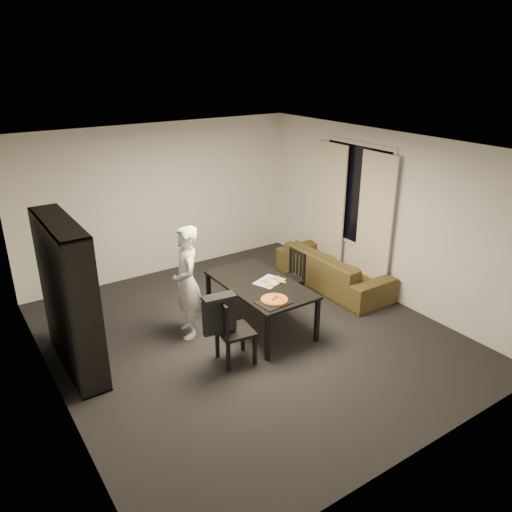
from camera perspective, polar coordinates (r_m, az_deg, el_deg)
room at (r=6.44m, az=-0.89°, el=0.88°), size 5.01×5.51×2.61m
window_pane at (r=8.32m, az=11.40°, el=6.85°), size 0.02×1.40×1.60m
window_frame at (r=8.32m, az=11.38°, el=6.85°), size 0.03×1.52×1.72m
curtain_left at (r=8.02m, az=13.38°, el=3.49°), size 0.03×0.70×2.25m
curtain_right at (r=8.72m, az=8.44°, el=5.35°), size 0.03×0.70×2.25m
bookshelf at (r=6.34m, az=-20.59°, el=-4.42°), size 0.35×1.50×1.90m
dining_table at (r=6.96m, az=0.46°, el=-3.58°), size 0.90×1.62×0.68m
chair_left at (r=6.21m, az=-3.10°, el=-8.10°), size 0.47×0.47×0.90m
chair_right at (r=7.71m, az=4.13°, el=-2.05°), size 0.40×0.40×0.85m
draped_jacket at (r=6.05m, az=-4.21°, el=-6.47°), size 0.42×0.22×0.50m
person at (r=6.75m, az=-7.89°, el=-3.02°), size 0.52×0.65×1.58m
baking_tray at (r=6.40m, az=2.03°, el=-5.34°), size 0.43×0.35×0.01m
pepperoni_pizza at (r=6.43m, az=2.11°, el=-5.00°), size 0.35×0.35×0.03m
kitchen_towel at (r=6.98m, az=1.51°, el=-2.93°), size 0.48×0.42×0.01m
pizza_slices at (r=6.96m, az=1.93°, el=-2.91°), size 0.44×0.40×0.01m
sofa at (r=8.40m, az=8.80°, el=-1.46°), size 0.83×2.12×0.62m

